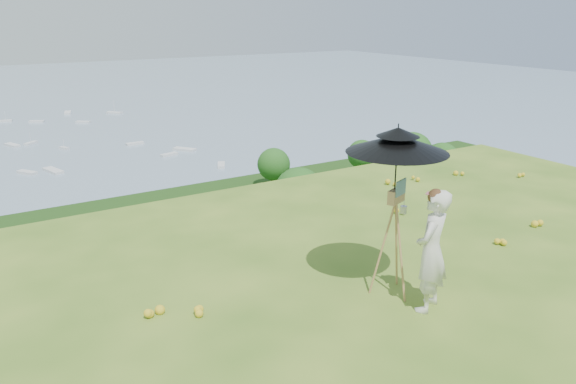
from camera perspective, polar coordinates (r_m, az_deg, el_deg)
ground at (r=8.82m, az=24.54°, el=-9.83°), size 14.00×14.00×0.00m
shoreline_tier at (r=88.85m, az=-24.17°, el=-10.46°), size 170.00×28.00×8.00m
slope_trees at (r=43.95m, az=-19.87°, el=-8.66°), size 110.00×50.00×6.00m
harbor_town at (r=86.13m, az=-24.72°, el=-6.64°), size 110.00×22.00×5.00m
wildflowers at (r=8.91m, az=23.27°, el=-8.93°), size 10.00×10.50×0.12m
painter at (r=7.67m, az=14.37°, el=-5.82°), size 0.74×0.64×1.70m
field_easel at (r=7.98m, az=10.68°, el=-4.58°), size 0.84×0.84×1.71m
sun_umbrella at (r=7.65m, az=10.94°, el=2.95°), size 1.86×1.86×1.06m
painter_cap at (r=7.40m, az=14.84°, el=-0.11°), size 0.30×0.31×0.10m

